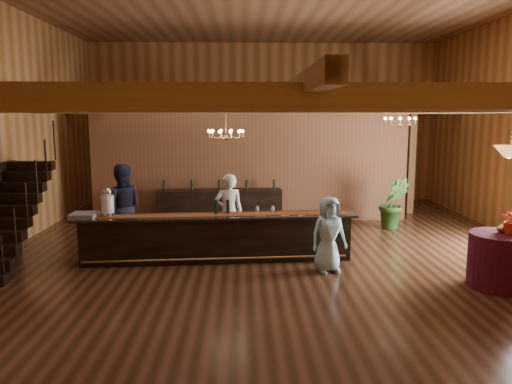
{
  "coord_description": "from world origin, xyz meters",
  "views": [
    {
      "loc": [
        -0.7,
        -10.72,
        3.0
      ],
      "look_at": [
        -0.41,
        0.49,
        1.29
      ],
      "focal_mm": 35.0,
      "sensor_mm": 36.0,
      "label": 1
    }
  ],
  "objects_px": {
    "beverage_dispenser": "(107,203)",
    "pendant_lamp": "(510,151)",
    "guest": "(329,234)",
    "floor_plant": "(394,203)",
    "raffle_drum": "(333,205)",
    "backbar_shelf": "(220,207)",
    "bartender": "(229,213)",
    "staff_second": "(122,207)",
    "tasting_bar": "(217,237)",
    "chandelier_left": "(226,133)",
    "chandelier_right": "(400,121)",
    "round_table": "(501,261)"
  },
  "relations": [
    {
      "from": "beverage_dispenser",
      "to": "pendant_lamp",
      "type": "bearing_deg",
      "value": -13.04
    },
    {
      "from": "guest",
      "to": "floor_plant",
      "type": "relative_size",
      "value": 1.06
    },
    {
      "from": "raffle_drum",
      "to": "backbar_shelf",
      "type": "distance_m",
      "value": 4.35
    },
    {
      "from": "raffle_drum",
      "to": "pendant_lamp",
      "type": "bearing_deg",
      "value": -35.59
    },
    {
      "from": "bartender",
      "to": "staff_second",
      "type": "xyz_separation_m",
      "value": [
        -2.39,
        0.12,
        0.11
      ]
    },
    {
      "from": "tasting_bar",
      "to": "floor_plant",
      "type": "bearing_deg",
      "value": 28.32
    },
    {
      "from": "pendant_lamp",
      "to": "guest",
      "type": "height_order",
      "value": "pendant_lamp"
    },
    {
      "from": "chandelier_left",
      "to": "staff_second",
      "type": "bearing_deg",
      "value": -170.96
    },
    {
      "from": "raffle_drum",
      "to": "chandelier_right",
      "type": "bearing_deg",
      "value": 48.52
    },
    {
      "from": "chandelier_right",
      "to": "chandelier_left",
      "type": "bearing_deg",
      "value": -163.88
    },
    {
      "from": "round_table",
      "to": "chandelier_left",
      "type": "relative_size",
      "value": 1.4
    },
    {
      "from": "beverage_dispenser",
      "to": "pendant_lamp",
      "type": "height_order",
      "value": "pendant_lamp"
    },
    {
      "from": "beverage_dispenser",
      "to": "tasting_bar",
      "type": "bearing_deg",
      "value": 2.52
    },
    {
      "from": "backbar_shelf",
      "to": "round_table",
      "type": "bearing_deg",
      "value": -49.83
    },
    {
      "from": "tasting_bar",
      "to": "bartender",
      "type": "bearing_deg",
      "value": 69.6
    },
    {
      "from": "staff_second",
      "to": "floor_plant",
      "type": "bearing_deg",
      "value": -173.36
    },
    {
      "from": "round_table",
      "to": "staff_second",
      "type": "xyz_separation_m",
      "value": [
        -7.25,
        2.65,
        0.5
      ]
    },
    {
      "from": "staff_second",
      "to": "floor_plant",
      "type": "relative_size",
      "value": 1.4
    },
    {
      "from": "chandelier_right",
      "to": "floor_plant",
      "type": "bearing_deg",
      "value": 84.66
    },
    {
      "from": "chandelier_left",
      "to": "bartender",
      "type": "relative_size",
      "value": 0.46
    },
    {
      "from": "guest",
      "to": "floor_plant",
      "type": "xyz_separation_m",
      "value": [
        2.37,
        3.66,
        -0.04
      ]
    },
    {
      "from": "beverage_dispenser",
      "to": "staff_second",
      "type": "xyz_separation_m",
      "value": [
        0.05,
        0.96,
        -0.28
      ]
    },
    {
      "from": "round_table",
      "to": "staff_second",
      "type": "relative_size",
      "value": 0.57
    },
    {
      "from": "beverage_dispenser",
      "to": "bartender",
      "type": "bearing_deg",
      "value": 18.94
    },
    {
      "from": "beverage_dispenser",
      "to": "staff_second",
      "type": "relative_size",
      "value": 0.31
    },
    {
      "from": "tasting_bar",
      "to": "chandelier_right",
      "type": "bearing_deg",
      "value": 25.12
    },
    {
      "from": "bartender",
      "to": "raffle_drum",
      "type": "bearing_deg",
      "value": 156.23
    },
    {
      "from": "tasting_bar",
      "to": "pendant_lamp",
      "type": "bearing_deg",
      "value": -23.14
    },
    {
      "from": "backbar_shelf",
      "to": "chandelier_left",
      "type": "height_order",
      "value": "chandelier_left"
    },
    {
      "from": "tasting_bar",
      "to": "bartender",
      "type": "height_order",
      "value": "bartender"
    },
    {
      "from": "raffle_drum",
      "to": "round_table",
      "type": "distance_m",
      "value": 3.33
    },
    {
      "from": "chandelier_left",
      "to": "staff_second",
      "type": "relative_size",
      "value": 0.41
    },
    {
      "from": "chandelier_left",
      "to": "beverage_dispenser",
      "type": "bearing_deg",
      "value": -150.73
    },
    {
      "from": "tasting_bar",
      "to": "beverage_dispenser",
      "type": "relative_size",
      "value": 9.73
    },
    {
      "from": "beverage_dispenser",
      "to": "guest",
      "type": "bearing_deg",
      "value": -9.1
    },
    {
      "from": "guest",
      "to": "floor_plant",
      "type": "distance_m",
      "value": 4.36
    },
    {
      "from": "round_table",
      "to": "beverage_dispenser",
      "type": "bearing_deg",
      "value": 166.96
    },
    {
      "from": "chandelier_right",
      "to": "bartender",
      "type": "relative_size",
      "value": 0.46
    },
    {
      "from": "raffle_drum",
      "to": "guest",
      "type": "xyz_separation_m",
      "value": [
        -0.23,
        -0.92,
        -0.4
      ]
    },
    {
      "from": "chandelier_right",
      "to": "staff_second",
      "type": "height_order",
      "value": "chandelier_right"
    },
    {
      "from": "round_table",
      "to": "pendant_lamp",
      "type": "bearing_deg",
      "value": 180.0
    },
    {
      "from": "tasting_bar",
      "to": "chandelier_left",
      "type": "xyz_separation_m",
      "value": [
        0.15,
        1.23,
        2.12
      ]
    },
    {
      "from": "chandelier_right",
      "to": "beverage_dispenser",
      "type": "bearing_deg",
      "value": -158.98
    },
    {
      "from": "tasting_bar",
      "to": "raffle_drum",
      "type": "distance_m",
      "value": 2.51
    },
    {
      "from": "backbar_shelf",
      "to": "guest",
      "type": "distance_m",
      "value": 4.96
    },
    {
      "from": "bartender",
      "to": "guest",
      "type": "height_order",
      "value": "bartender"
    },
    {
      "from": "round_table",
      "to": "pendant_lamp",
      "type": "relative_size",
      "value": 1.24
    },
    {
      "from": "beverage_dispenser",
      "to": "floor_plant",
      "type": "distance_m",
      "value": 7.42
    },
    {
      "from": "raffle_drum",
      "to": "floor_plant",
      "type": "relative_size",
      "value": 0.24
    },
    {
      "from": "bartender",
      "to": "staff_second",
      "type": "distance_m",
      "value": 2.4
    }
  ]
}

